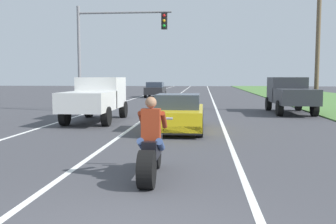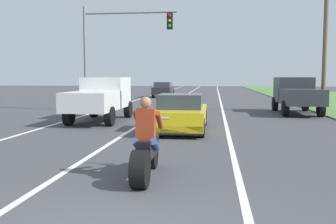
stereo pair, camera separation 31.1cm
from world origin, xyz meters
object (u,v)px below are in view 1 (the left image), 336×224
object	(u,v)px
traffic_light_mast_near	(108,41)
distant_car_far_ahead	(155,89)
pickup_truck_left_lane_white	(96,97)
motorcycle_with_rider	(151,150)
pickup_truck_right_shoulder_dark_grey	(290,93)
sports_car_yellow	(178,114)

from	to	relation	value
traffic_light_mast_near	distant_car_far_ahead	distance (m)	16.34
pickup_truck_left_lane_white	traffic_light_mast_near	size ratio (longest dim) A/B	0.80
motorcycle_with_rider	pickup_truck_right_shoulder_dark_grey	bearing A→B (deg)	68.10
sports_car_yellow	pickup_truck_left_lane_white	xyz separation A→B (m)	(-3.87, 2.63, 0.48)
motorcycle_with_rider	pickup_truck_right_shoulder_dark_grey	size ratio (longest dim) A/B	0.46
pickup_truck_left_lane_white	sports_car_yellow	bearing A→B (deg)	-34.24
pickup_truck_right_shoulder_dark_grey	distant_car_far_ahead	bearing A→B (deg)	120.65
motorcycle_with_rider	pickup_truck_left_lane_white	distance (m)	10.26
pickup_truck_right_shoulder_dark_grey	traffic_light_mast_near	size ratio (longest dim) A/B	0.80
sports_car_yellow	traffic_light_mast_near	bearing A→B (deg)	121.09
traffic_light_mast_near	distant_car_far_ahead	world-z (taller)	traffic_light_mast_near
sports_car_yellow	distant_car_far_ahead	size ratio (longest dim) A/B	1.08
motorcycle_with_rider	pickup_truck_left_lane_white	world-z (taller)	pickup_truck_left_lane_white
sports_car_yellow	pickup_truck_left_lane_white	bearing A→B (deg)	145.76
motorcycle_with_rider	pickup_truck_left_lane_white	bearing A→B (deg)	111.70
pickup_truck_left_lane_white	pickup_truck_right_shoulder_dark_grey	world-z (taller)	same
pickup_truck_left_lane_white	traffic_light_mast_near	xyz separation A→B (m)	(-0.62, 4.80, 2.94)
motorcycle_with_rider	pickup_truck_right_shoulder_dark_grey	distance (m)	15.43
motorcycle_with_rider	traffic_light_mast_near	bearing A→B (deg)	107.09
sports_car_yellow	traffic_light_mast_near	distance (m)	9.33
traffic_light_mast_near	distant_car_far_ahead	xyz separation A→B (m)	(0.67, 15.99, -3.28)
pickup_truck_left_lane_white	distant_car_far_ahead	size ratio (longest dim) A/B	1.20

